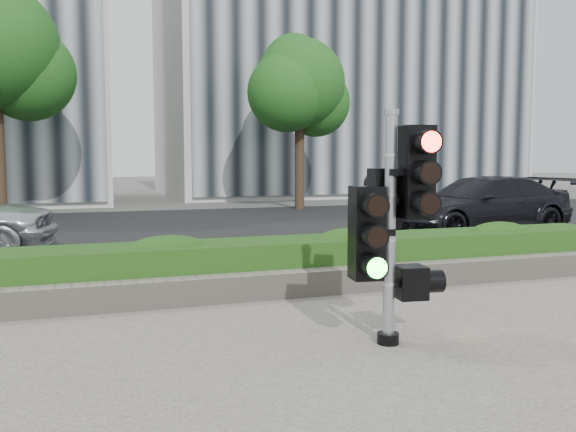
# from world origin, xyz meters

# --- Properties ---
(ground) EXTENTS (120.00, 120.00, 0.00)m
(ground) POSITION_xyz_m (0.00, 0.00, 0.00)
(ground) COLOR #51514C
(ground) RESTS_ON ground
(road) EXTENTS (60.00, 13.00, 0.02)m
(road) POSITION_xyz_m (0.00, 10.00, 0.01)
(road) COLOR black
(road) RESTS_ON ground
(curb) EXTENTS (60.00, 0.25, 0.12)m
(curb) POSITION_xyz_m (0.00, 3.15, 0.06)
(curb) COLOR gray
(curb) RESTS_ON ground
(stone_wall) EXTENTS (12.00, 0.32, 0.34)m
(stone_wall) POSITION_xyz_m (0.00, 1.90, 0.20)
(stone_wall) COLOR gray
(stone_wall) RESTS_ON sidewalk
(hedge) EXTENTS (12.00, 1.00, 0.68)m
(hedge) POSITION_xyz_m (0.00, 2.55, 0.37)
(hedge) COLOR #377423
(hedge) RESTS_ON sidewalk
(building_right) EXTENTS (18.00, 10.00, 12.00)m
(building_right) POSITION_xyz_m (11.00, 25.00, 6.00)
(building_right) COLOR #B7B7B2
(building_right) RESTS_ON ground
(tree_right) EXTENTS (4.10, 3.58, 6.53)m
(tree_right) POSITION_xyz_m (5.48, 15.55, 4.48)
(tree_right) COLOR black
(tree_right) RESTS_ON ground
(traffic_signal) EXTENTS (0.83, 0.64, 2.32)m
(traffic_signal) POSITION_xyz_m (0.58, -0.38, 1.31)
(traffic_signal) COLOR black
(traffic_signal) RESTS_ON sidewalk
(car_dark) EXTENTS (5.06, 2.44, 1.42)m
(car_dark) POSITION_xyz_m (7.05, 6.88, 0.73)
(car_dark) COLOR black
(car_dark) RESTS_ON road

